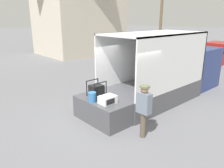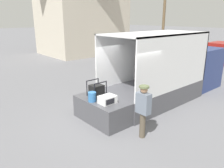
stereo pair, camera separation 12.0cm
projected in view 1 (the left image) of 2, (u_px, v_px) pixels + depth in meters
ground_plane at (113, 116)px, 8.29m from camera, size 160.00×160.00×0.00m
box_truck at (174, 75)px, 10.57m from camera, size 6.88×2.18×3.00m
tailgate_deck at (102, 110)px, 7.82m from camera, size 1.11×2.07×0.82m
microwave at (108, 100)px, 7.31m from camera, size 0.55×0.43×0.26m
portable_generator at (97, 90)px, 8.00m from camera, size 0.56×0.52×0.57m
orange_bucket at (92, 97)px, 7.46m from camera, size 0.28×0.28×0.33m
worker_person at (144, 106)px, 6.55m from camera, size 0.30×0.44×1.68m
pickup_truck_red at (216, 54)px, 18.23m from camera, size 5.31×2.07×1.60m
house_backdrop at (79, 8)px, 21.94m from camera, size 8.08×6.41×8.78m
utility_pole at (162, 5)px, 22.36m from camera, size 1.80×0.28×9.25m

